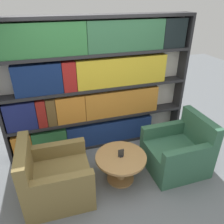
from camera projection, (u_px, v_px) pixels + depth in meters
name	position (u px, v px, depth m)	size (l,w,h in m)	color
ground_plane	(122.00, 190.00, 3.34)	(14.00, 14.00, 0.00)	slate
bookshelf	(94.00, 87.00, 3.83)	(3.34, 0.30, 2.37)	silver
armchair_left	(55.00, 179.00, 3.11)	(0.94, 0.87, 0.93)	olive
armchair_right	(178.00, 152.00, 3.64)	(0.92, 0.84, 0.93)	#336047
coffee_table	(121.00, 163.00, 3.39)	(0.79, 0.79, 0.46)	#AD7F4C
table_sign	(121.00, 154.00, 3.30)	(0.09, 0.06, 0.13)	black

